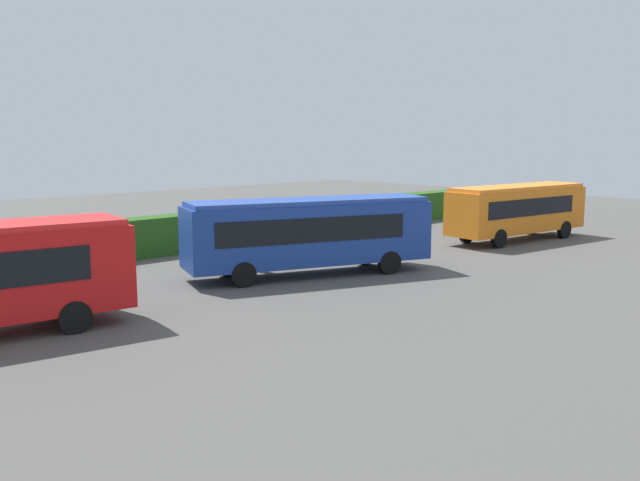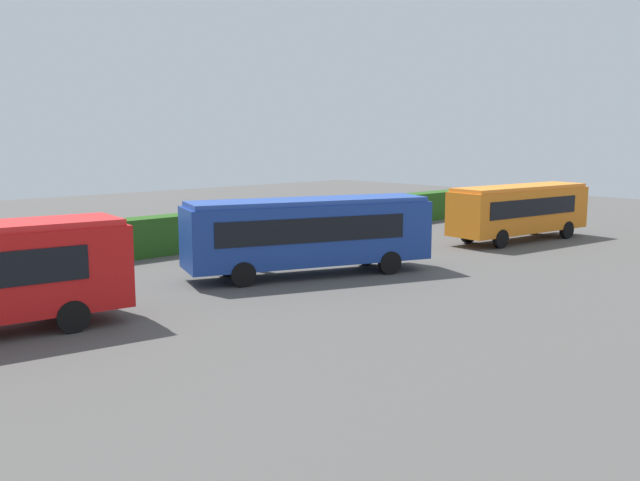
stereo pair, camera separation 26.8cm
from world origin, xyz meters
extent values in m
plane|color=#514F4C|center=(0.00, 0.00, 0.00)|extent=(85.83, 85.83, 0.00)
cube|color=black|center=(-11.49, -1.79, 2.14)|extent=(0.33, 2.06, 1.08)
cube|color=silver|center=(-11.49, -1.79, 2.94)|extent=(0.23, 1.39, 0.28)
cylinder|color=black|center=(-13.25, -0.36, 0.50)|extent=(1.03, 0.42, 1.00)
cylinder|color=black|center=(-13.57, -2.67, 0.50)|extent=(1.03, 0.42, 1.00)
sphere|color=silver|center=(-11.38, -1.10, 0.90)|extent=(0.22, 0.22, 0.22)
sphere|color=silver|center=(-11.58, -2.48, 0.90)|extent=(0.22, 0.22, 0.22)
cube|color=navy|center=(-2.57, -1.02, 1.79)|extent=(10.67, 5.92, 2.49)
cube|color=#2747A0|center=(-2.57, -1.02, 3.14)|extent=(10.30, 5.63, 0.20)
cube|color=black|center=(-2.42, 0.27, 2.09)|extent=(7.67, 2.82, 0.99)
cube|color=black|center=(-3.29, -2.11, 2.09)|extent=(7.67, 2.82, 0.99)
cube|color=black|center=(2.35, -2.81, 2.09)|extent=(0.74, 1.94, 1.04)
cube|color=silver|center=(2.35, -2.81, 2.86)|extent=(0.51, 1.31, 0.28)
cylinder|color=black|center=(0.86, -1.05, 0.50)|extent=(1.04, 0.60, 1.00)
cylinder|color=black|center=(0.08, -3.21, 0.50)|extent=(1.04, 0.60, 1.00)
cylinder|color=black|center=(-5.22, 1.17, 0.50)|extent=(1.04, 0.60, 1.00)
cylinder|color=black|center=(-6.01, -1.00, 0.50)|extent=(1.04, 0.60, 1.00)
sphere|color=silver|center=(2.60, -2.17, 0.90)|extent=(0.22, 0.22, 0.22)
sphere|color=silver|center=(2.13, -3.46, 0.90)|extent=(0.22, 0.22, 0.22)
cube|color=orange|center=(12.49, -1.80, 1.72)|extent=(9.57, 3.41, 2.34)
cube|color=orange|center=(12.49, -1.80, 2.99)|extent=(9.27, 3.18, 0.20)
cube|color=black|center=(12.33, -0.55, 2.00)|extent=(7.27, 0.83, 0.93)
cube|color=black|center=(12.06, -2.98, 2.00)|extent=(7.27, 0.83, 0.93)
cube|color=black|center=(17.16, -2.30, 2.00)|extent=(0.25, 1.97, 0.98)
cube|color=silver|center=(17.16, -2.30, 2.71)|extent=(0.18, 1.32, 0.28)
cylinder|color=black|center=(15.50, -1.01, 0.50)|extent=(1.02, 0.39, 1.00)
cylinder|color=black|center=(15.26, -3.21, 0.50)|extent=(1.02, 0.39, 1.00)
cylinder|color=black|center=(9.73, -0.38, 0.50)|extent=(1.02, 0.39, 1.00)
cylinder|color=black|center=(9.49, -2.58, 0.50)|extent=(1.02, 0.39, 1.00)
sphere|color=silver|center=(17.25, -1.65, 0.90)|extent=(0.22, 0.22, 0.22)
sphere|color=silver|center=(17.11, -2.96, 0.90)|extent=(0.22, 0.22, 0.22)
cube|color=olive|center=(-3.65, 1.24, 0.39)|extent=(0.25, 0.25, 0.78)
cube|color=#4C6B47|center=(-3.65, 1.24, 1.12)|extent=(0.39, 0.27, 0.68)
sphere|color=#8C6647|center=(-3.65, 1.24, 1.57)|extent=(0.21, 0.21, 0.21)
cube|color=#26551A|center=(0.00, 7.81, 0.95)|extent=(54.91, 1.37, 1.90)
cone|color=orange|center=(-2.14, 5.39, 0.30)|extent=(0.36, 0.36, 0.60)
camera|label=1|loc=(-22.18, -22.46, 5.90)|focal=39.31mm
camera|label=2|loc=(-21.98, -22.65, 5.90)|focal=39.31mm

